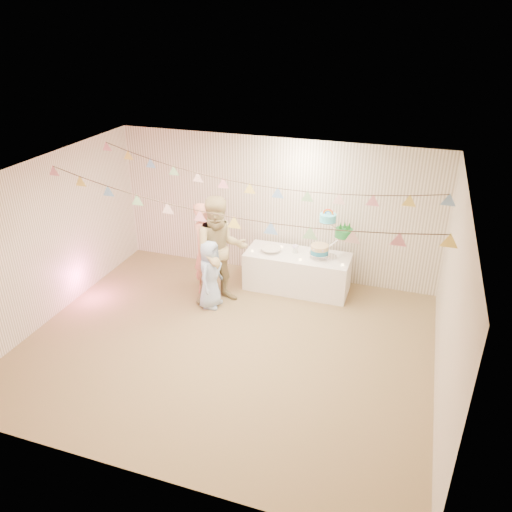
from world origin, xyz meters
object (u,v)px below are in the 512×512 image
(cake_stand, at_px, (331,232))
(person_adult_a, at_px, (206,248))
(person_adult_b, at_px, (220,251))
(table, at_px, (297,272))
(person_child, at_px, (210,274))

(cake_stand, relative_size, person_adult_a, 0.51)
(person_adult_a, relative_size, person_adult_b, 0.87)
(table, height_order, person_adult_b, person_adult_b)
(person_child, bearing_deg, cake_stand, -57.38)
(person_adult_b, bearing_deg, cake_stand, -6.12)
(table, bearing_deg, person_adult_b, -143.95)
(person_child, bearing_deg, table, -48.82)
(person_adult_a, distance_m, person_child, 0.58)
(table, distance_m, person_adult_b, 1.52)
(cake_stand, distance_m, person_adult_a, 2.17)
(person_child, bearing_deg, person_adult_b, -27.62)
(person_adult_a, bearing_deg, person_adult_b, -114.16)
(cake_stand, distance_m, person_child, 2.17)
(person_adult_b, height_order, person_child, person_adult_b)
(person_adult_a, xyz_separation_m, person_child, (0.26, -0.47, -0.22))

